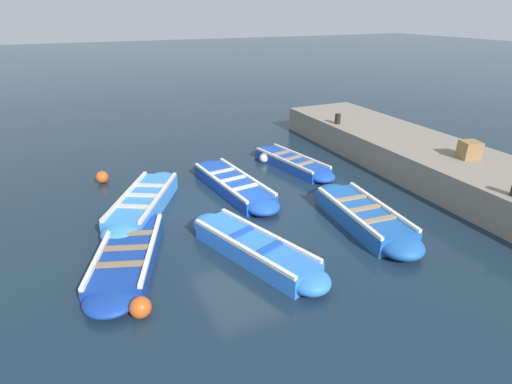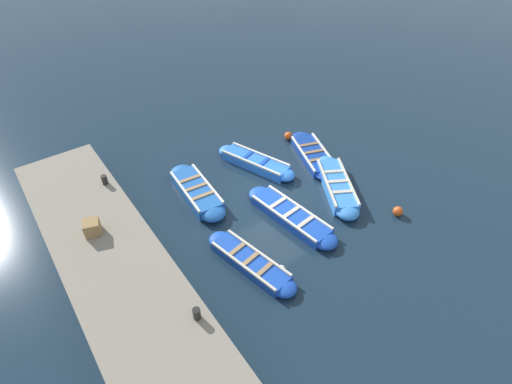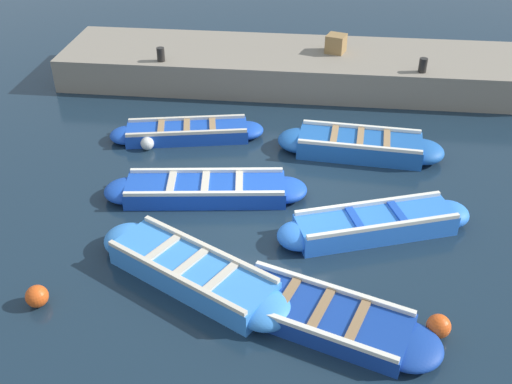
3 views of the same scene
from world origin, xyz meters
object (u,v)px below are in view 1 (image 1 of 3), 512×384
wooden_crate (470,150)px  boat_stern_in (254,249)px  boat_broadside (128,255)px  boat_centre (144,203)px  buoy_yellow_far (264,158)px  boat_bow_out (292,163)px  buoy_white_drifting (140,307)px  buoy_orange_near (102,177)px  boat_mid_row (363,217)px  boat_outer_left (233,185)px  bollard_mid_north (338,119)px

wooden_crate → boat_stern_in: bearing=-173.5°
boat_broadside → boat_centre: (0.68, 2.06, 0.06)m
boat_centre → buoy_yellow_far: size_ratio=12.28×
boat_centre → boat_bow_out: boat_centre is taller
buoy_yellow_far → buoy_white_drifting: 7.41m
buoy_white_drifting → buoy_orange_near: bearing=90.5°
boat_centre → wooden_crate: wooden_crate is taller
boat_stern_in → buoy_yellow_far: boat_stern_in is taller
boat_mid_row → boat_outer_left: bearing=123.9°
bollard_mid_north → buoy_yellow_far: bearing=-173.1°
buoy_orange_near → boat_broadside: bearing=-88.8°
buoy_orange_near → boat_mid_row: bearing=-44.0°
boat_centre → buoy_white_drifting: bearing=-100.9°
boat_outer_left → boat_broadside: 3.85m
boat_broadside → buoy_orange_near: bearing=91.2°
boat_mid_row → bollard_mid_north: bearing=61.5°
boat_bow_out → buoy_white_drifting: bearing=-138.5°
boat_centre → buoy_yellow_far: (4.13, 1.84, -0.06)m
boat_stern_in → boat_mid_row: boat_mid_row is taller
boat_broadside → bollard_mid_north: bearing=28.6°
boat_stern_in → bollard_mid_north: size_ratio=10.35×
boat_outer_left → boat_bow_out: 2.45m
boat_broadside → boat_bow_out: bearing=30.1°
boat_outer_left → boat_broadside: bearing=-143.7°
boat_outer_left → buoy_yellow_far: 2.36m
boat_bow_out → wooden_crate: (3.56, -3.28, 0.94)m
buoy_white_drifting → buoy_yellow_far: bearing=49.0°
bollard_mid_north → buoy_white_drifting: 9.91m
boat_outer_left → boat_stern_in: (-0.80, -3.19, 0.03)m
bollard_mid_north → buoy_white_drifting: (-7.88, -5.96, -0.86)m
boat_broadside → bollard_mid_north: 8.97m
boat_outer_left → boat_mid_row: boat_mid_row is taller
boat_stern_in → boat_centre: boat_centre is taller
boat_stern_in → buoy_orange_near: 5.74m
wooden_crate → buoy_yellow_far: size_ratio=1.58×
buoy_white_drifting → bollard_mid_north: bearing=37.1°
wooden_crate → buoy_orange_near: (-9.05, 4.46, -0.92)m
boat_bow_out → bollard_mid_north: bearing=25.1°
boat_centre → buoy_orange_near: 2.38m
boat_stern_in → boat_bow_out: bearing=52.5°
bollard_mid_north → buoy_yellow_far: size_ratio=1.18×
boat_outer_left → bollard_mid_north: size_ratio=11.42×
boat_outer_left → buoy_orange_near: boat_outer_left is taller
boat_broadside → buoy_orange_near: 4.31m
boat_bow_out → buoy_yellow_far: (-0.59, 0.77, -0.01)m
boat_stern_in → wooden_crate: (6.66, 0.76, 0.90)m
bollard_mid_north → boat_bow_out: bearing=-154.9°
boat_mid_row → boat_broadside: (-5.13, 0.73, -0.06)m
boat_broadside → boat_bow_out: boat_bow_out is taller
boat_outer_left → boat_centre: (-2.42, -0.22, 0.04)m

